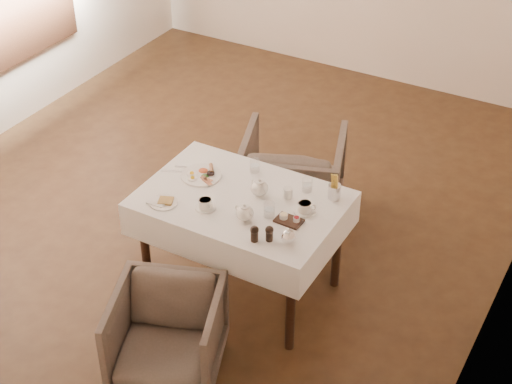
{
  "coord_description": "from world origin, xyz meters",
  "views": [
    {
      "loc": [
        2.77,
        -4.46,
        3.64
      ],
      "look_at": [
        0.79,
        -0.95,
        0.82
      ],
      "focal_mm": 55.0,
      "sensor_mm": 36.0,
      "label": 1
    }
  ],
  "objects_px": {
    "armchair_far": "(292,176)",
    "breakfast_plate": "(202,174)",
    "armchair_near": "(167,335)",
    "teapot_centre": "(259,187)",
    "table": "(241,213)"
  },
  "relations": [
    {
      "from": "armchair_near",
      "to": "breakfast_plate",
      "type": "height_order",
      "value": "breakfast_plate"
    },
    {
      "from": "breakfast_plate",
      "to": "armchair_near",
      "type": "bearing_deg",
      "value": -81.06
    },
    {
      "from": "teapot_centre",
      "to": "armchair_far",
      "type": "bearing_deg",
      "value": 127.17
    },
    {
      "from": "teapot_centre",
      "to": "breakfast_plate",
      "type": "bearing_deg",
      "value": -156.1
    },
    {
      "from": "armchair_near",
      "to": "table",
      "type": "bearing_deg",
      "value": 68.75
    },
    {
      "from": "armchair_near",
      "to": "breakfast_plate",
      "type": "relative_size",
      "value": 2.38
    },
    {
      "from": "armchair_far",
      "to": "breakfast_plate",
      "type": "distance_m",
      "value": 0.97
    },
    {
      "from": "armchair_far",
      "to": "teapot_centre",
      "type": "bearing_deg",
      "value": 83.03
    },
    {
      "from": "armchair_far",
      "to": "breakfast_plate",
      "type": "height_order",
      "value": "breakfast_plate"
    },
    {
      "from": "armchair_far",
      "to": "teapot_centre",
      "type": "xyz_separation_m",
      "value": [
        0.18,
        -0.84,
        0.47
      ]
    },
    {
      "from": "armchair_far",
      "to": "armchair_near",
      "type": "bearing_deg",
      "value": 73.59
    },
    {
      "from": "armchair_far",
      "to": "breakfast_plate",
      "type": "xyz_separation_m",
      "value": [
        -0.26,
        -0.83,
        0.42
      ]
    },
    {
      "from": "armchair_far",
      "to": "teapot_centre",
      "type": "height_order",
      "value": "teapot_centre"
    },
    {
      "from": "table",
      "to": "armchair_far",
      "type": "bearing_deg",
      "value": 95.93
    },
    {
      "from": "armchair_far",
      "to": "table",
      "type": "bearing_deg",
      "value": 76.76
    }
  ]
}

